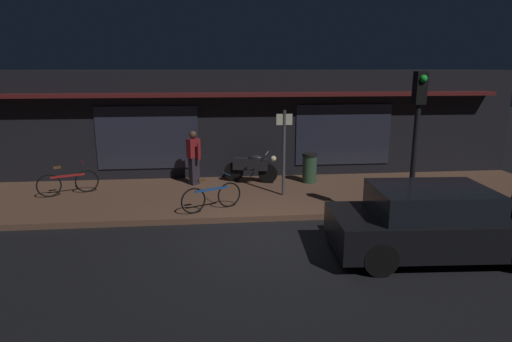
# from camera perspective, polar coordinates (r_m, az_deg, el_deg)

# --- Properties ---
(ground_plane) EXTENTS (60.00, 60.00, 0.00)m
(ground_plane) POSITION_cam_1_polar(r_m,az_deg,el_deg) (9.74, 1.35, -8.75)
(ground_plane) COLOR black
(sidewalk_slab) EXTENTS (18.00, 4.00, 0.15)m
(sidewalk_slab) POSITION_cam_1_polar(r_m,az_deg,el_deg) (12.53, -0.34, -3.26)
(sidewalk_slab) COLOR brown
(sidewalk_slab) RESTS_ON ground_plane
(storefront_building) EXTENTS (18.00, 3.30, 3.60)m
(storefront_building) POSITION_cam_1_polar(r_m,az_deg,el_deg) (15.49, -1.54, 6.51)
(storefront_building) COLOR black
(storefront_building) RESTS_ON ground_plane
(motorcycle) EXTENTS (1.66, 0.71, 0.97)m
(motorcycle) POSITION_cam_1_polar(r_m,az_deg,el_deg) (13.60, -0.56, 0.58)
(motorcycle) COLOR black
(motorcycle) RESTS_ON sidewalk_slab
(bicycle_parked) EXTENTS (1.53, 0.72, 0.91)m
(bicycle_parked) POSITION_cam_1_polar(r_m,az_deg,el_deg) (13.38, -23.48, -1.38)
(bicycle_parked) COLOR black
(bicycle_parked) RESTS_ON sidewalk_slab
(bicycle_extra) EXTENTS (1.51, 0.76, 0.91)m
(bicycle_extra) POSITION_cam_1_polar(r_m,az_deg,el_deg) (11.00, -5.87, -3.37)
(bicycle_extra) COLOR black
(bicycle_extra) RESTS_ON sidewalk_slab
(person_photographer) EXTENTS (0.46, 0.53, 1.67)m
(person_photographer) POSITION_cam_1_polar(r_m,az_deg,el_deg) (13.37, -8.20, 1.89)
(person_photographer) COLOR #28232D
(person_photographer) RESTS_ON sidewalk_slab
(sign_post) EXTENTS (0.44, 0.09, 2.40)m
(sign_post) POSITION_cam_1_polar(r_m,az_deg,el_deg) (12.03, 3.69, 3.05)
(sign_post) COLOR #47474C
(sign_post) RESTS_ON sidewalk_slab
(trash_bin) EXTENTS (0.48, 0.48, 0.93)m
(trash_bin) POSITION_cam_1_polar(r_m,az_deg,el_deg) (13.68, 7.06, 0.45)
(trash_bin) COLOR #2D4C33
(trash_bin) RESTS_ON sidewalk_slab
(traffic_light_pole) EXTENTS (0.24, 0.33, 3.60)m
(traffic_light_pole) POSITION_cam_1_polar(r_m,az_deg,el_deg) (10.19, 20.41, 5.84)
(traffic_light_pole) COLOR black
(traffic_light_pole) RESTS_ON ground_plane
(parked_car_near) EXTENTS (4.19, 1.99, 1.42)m
(parked_car_near) POSITION_cam_1_polar(r_m,az_deg,el_deg) (9.29, 22.36, -6.29)
(parked_car_near) COLOR black
(parked_car_near) RESTS_ON ground_plane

